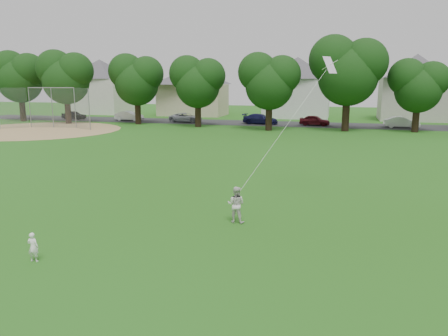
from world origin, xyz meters
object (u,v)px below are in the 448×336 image
(older_boy, at_px, (236,205))
(kite, at_px, (286,126))
(baseball_backstop, at_px, (50,108))
(toddler, at_px, (33,247))

(older_boy, relative_size, kite, 0.19)
(baseball_backstop, bearing_deg, kite, -40.10)
(toddler, height_order, kite, kite)
(older_boy, distance_m, baseball_backstop, 39.58)
(toddler, distance_m, baseball_backstop, 40.24)
(baseball_backstop, bearing_deg, older_boy, -44.09)
(older_boy, bearing_deg, kite, -121.48)
(kite, bearing_deg, baseball_backstop, 139.90)
(older_boy, relative_size, baseball_backstop, 0.14)
(older_boy, height_order, kite, kite)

